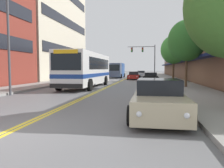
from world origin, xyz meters
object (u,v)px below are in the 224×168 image
object	(u,v)px
car_red_moving_lead	(134,76)
street_tree_right_mid	(187,41)
box_truck	(117,70)
car_black_parked_right_mid	(151,77)
city_bus	(87,68)
street_tree_right_far	(174,50)
car_silver_moving_second	(141,74)
fire_hydrant	(174,84)
car_beige_parked_right_foreground	(158,100)
street_lamp_left_near	(13,30)
traffic_signal_mast	(146,54)
car_charcoal_parked_left_mid	(101,75)

from	to	relation	value
car_red_moving_lead	street_tree_right_mid	xyz separation A→B (m)	(5.72, -15.85, 3.71)
box_truck	car_black_parked_right_mid	bearing A→B (deg)	-60.63
city_bus	street_tree_right_far	world-z (taller)	street_tree_right_far
city_bus	car_silver_moving_second	world-z (taller)	city_bus
car_red_moving_lead	fire_hydrant	world-z (taller)	car_red_moving_lead
car_beige_parked_right_foreground	car_silver_moving_second	world-z (taller)	car_beige_parked_right_foreground
street_lamp_left_near	street_tree_right_far	bearing A→B (deg)	55.64
traffic_signal_mast	street_tree_right_mid	xyz separation A→B (m)	(3.94, -23.53, -0.30)
city_bus	street_tree_right_far	xyz separation A→B (m)	(9.40, 10.69, 2.59)
city_bus	car_silver_moving_second	size ratio (longest dim) A/B	2.61
box_truck	fire_hydrant	bearing A→B (deg)	-72.08
car_charcoal_parked_left_mid	car_black_parked_right_mid	bearing A→B (deg)	-38.66
city_bus	street_lamp_left_near	xyz separation A→B (m)	(-2.90, -7.29, 2.54)
city_bus	fire_hydrant	size ratio (longest dim) A/B	12.31
car_black_parked_right_mid	street_lamp_left_near	bearing A→B (deg)	-117.32
car_red_moving_lead	street_tree_right_far	bearing A→B (deg)	-41.67
car_charcoal_parked_left_mid	car_silver_moving_second	distance (m)	14.49
fire_hydrant	box_truck	bearing A→B (deg)	107.92
car_silver_moving_second	street_lamp_left_near	xyz separation A→B (m)	(-7.25, -37.62, 3.75)
city_bus	box_truck	distance (m)	22.04
city_bus	box_truck	xyz separation A→B (m)	(-0.17, 22.04, -0.30)
car_black_parked_right_mid	car_silver_moving_second	xyz separation A→B (m)	(-1.96, 19.79, 0.02)
street_tree_right_far	fire_hydrant	xyz separation A→B (m)	(-1.44, -13.81, -3.82)
car_charcoal_parked_left_mid	box_truck	bearing A→B (deg)	63.56
car_beige_parked_right_foreground	car_silver_moving_second	size ratio (longest dim) A/B	1.13
street_tree_right_mid	fire_hydrant	bearing A→B (deg)	-113.94
street_tree_right_mid	street_tree_right_far	world-z (taller)	street_tree_right_far
car_black_parked_right_mid	street_tree_right_far	distance (m)	4.91
car_charcoal_parked_left_mid	box_truck	world-z (taller)	box_truck
street_tree_right_far	street_lamp_left_near	bearing A→B (deg)	-124.36
car_red_moving_lead	street_lamp_left_near	distance (m)	24.33
box_truck	city_bus	bearing A→B (deg)	-89.56
car_charcoal_parked_left_mid	car_silver_moving_second	xyz separation A→B (m)	(6.77, 12.81, -0.01)
city_bus	street_tree_right_mid	world-z (taller)	street_tree_right_mid
car_red_moving_lead	traffic_signal_mast	size ratio (longest dim) A/B	0.68
car_red_moving_lead	street_tree_right_mid	size ratio (longest dim) A/B	0.74
street_tree_right_far	street_tree_right_mid	bearing A→B (deg)	-90.30
city_bus	box_truck	bearing A→B (deg)	90.44
car_black_parked_right_mid	box_truck	distance (m)	13.24
car_black_parked_right_mid	car_silver_moving_second	world-z (taller)	car_silver_moving_second
city_bus	box_truck	world-z (taller)	city_bus
car_beige_parked_right_foreground	traffic_signal_mast	bearing A→B (deg)	91.47
car_charcoal_parked_left_mid	car_beige_parked_right_foreground	size ratio (longest dim) A/B	1.04
car_black_parked_right_mid	street_tree_right_far	bearing A→B (deg)	3.04
box_truck	street_tree_right_far	distance (m)	15.12
car_charcoal_parked_left_mid	street_lamp_left_near	distance (m)	25.09
car_red_moving_lead	fire_hydrant	xyz separation A→B (m)	(4.35, -18.96, -0.02)
car_charcoal_parked_left_mid	car_beige_parked_right_foreground	distance (m)	31.21
box_truck	car_beige_parked_right_foreground	bearing A→B (deg)	-79.33
street_tree_right_far	car_red_moving_lead	bearing A→B (deg)	138.33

